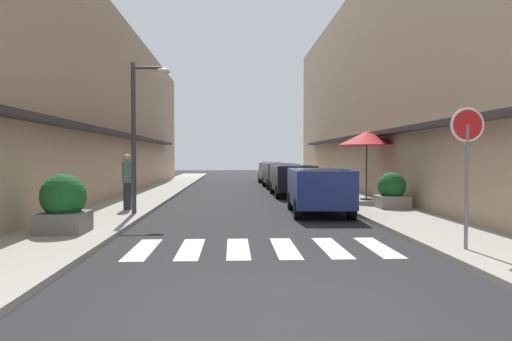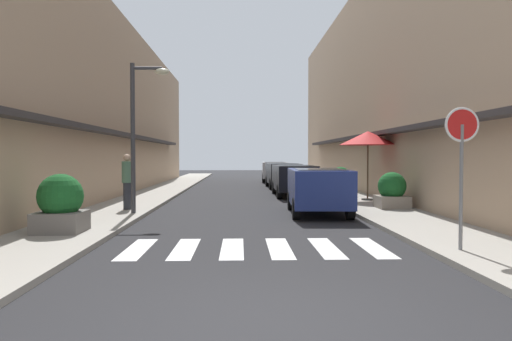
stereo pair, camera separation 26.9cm
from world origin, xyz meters
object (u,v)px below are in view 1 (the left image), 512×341
object	(u,v)px
pedestrian_walking_near	(127,180)
parked_car_near	(319,186)
parked_car_far	(280,172)
street_lamp	(140,120)
planter_midblock	(392,191)
parked_car_distant	(271,169)
planter_corner	(63,205)
cafe_umbrella	(367,138)
round_street_sign	(467,141)
planter_far	(339,181)
parked_car_mid	(292,177)

from	to	relation	value
pedestrian_walking_near	parked_car_near	bearing A→B (deg)	-88.39
parked_car_far	street_lamp	distance (m)	14.27
parked_car_far	street_lamp	size ratio (longest dim) A/B	0.97
street_lamp	planter_midblock	bearing A→B (deg)	7.59
parked_car_distant	planter_midblock	distance (m)	18.65
planter_corner	pedestrian_walking_near	bearing A→B (deg)	84.78
parked_car_far	cafe_umbrella	distance (m)	9.49
parked_car_far	round_street_sign	world-z (taller)	round_street_sign
street_lamp	parked_car_distant	bearing A→B (deg)	74.05
cafe_umbrella	planter_corner	bearing A→B (deg)	-140.56
parked_car_near	pedestrian_walking_near	distance (m)	6.25
parked_car_near	round_street_sign	xyz separation A→B (m)	(1.60, -6.36, 1.24)
planter_corner	planter_midblock	xyz separation A→B (m)	(9.27, 4.70, -0.07)
planter_corner	parked_car_near	bearing A→B (deg)	31.28
planter_midblock	parked_car_far	bearing A→B (deg)	102.45
parked_car_near	planter_midblock	size ratio (longest dim) A/B	3.29
round_street_sign	planter_far	bearing A→B (deg)	87.76
cafe_umbrella	planter_midblock	world-z (taller)	cafe_umbrella
round_street_sign	cafe_umbrella	size ratio (longest dim) A/B	0.96
parked_car_near	street_lamp	xyz separation A→B (m)	(-5.59, -0.43, 2.06)
street_lamp	cafe_umbrella	xyz separation A→B (m)	(8.18, 3.99, -0.40)
planter_corner	planter_far	world-z (taller)	planter_corner
parked_car_near	planter_corner	xyz separation A→B (m)	(-6.65, -4.04, -0.16)
street_lamp	cafe_umbrella	size ratio (longest dim) A/B	1.67
parked_car_far	cafe_umbrella	size ratio (longest dim) A/B	1.61
parked_car_near	parked_car_distant	size ratio (longest dim) A/B	0.99
parked_car_distant	parked_car_near	bearing A→B (deg)	-90.00
round_street_sign	planter_corner	bearing A→B (deg)	164.26
parked_car_near	parked_car_distant	xyz separation A→B (m)	(0.00, 19.13, 0.00)
planter_midblock	pedestrian_walking_near	bearing A→B (deg)	-179.32
round_street_sign	planter_far	distance (m)	12.81
planter_far	parked_car_mid	bearing A→B (deg)	165.36
parked_car_distant	planter_corner	world-z (taller)	parked_car_distant
parked_car_near	round_street_sign	world-z (taller)	round_street_sign
parked_car_mid	pedestrian_walking_near	size ratio (longest dim) A/B	2.42
parked_car_near	planter_far	xyz separation A→B (m)	(2.10, 6.35, -0.20)
pedestrian_walking_near	planter_midblock	bearing A→B (deg)	-82.58
parked_car_near	planter_midblock	world-z (taller)	parked_car_near
parked_car_mid	parked_car_distant	world-z (taller)	same
round_street_sign	cafe_umbrella	bearing A→B (deg)	84.36
round_street_sign	parked_car_near	bearing A→B (deg)	104.16
planter_corner	planter_midblock	distance (m)	10.39
parked_car_distant	cafe_umbrella	size ratio (longest dim) A/B	1.47
parked_car_distant	cafe_umbrella	distance (m)	15.88
street_lamp	pedestrian_walking_near	distance (m)	2.23
parked_car_mid	cafe_umbrella	xyz separation A→B (m)	(2.59, -3.35, 1.66)
parked_car_distant	planter_midblock	xyz separation A→B (m)	(2.62, -18.47, -0.23)
street_lamp	planter_corner	bearing A→B (deg)	-106.32
parked_car_distant	cafe_umbrella	world-z (taller)	cafe_umbrella
round_street_sign	cafe_umbrella	world-z (taller)	cafe_umbrella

